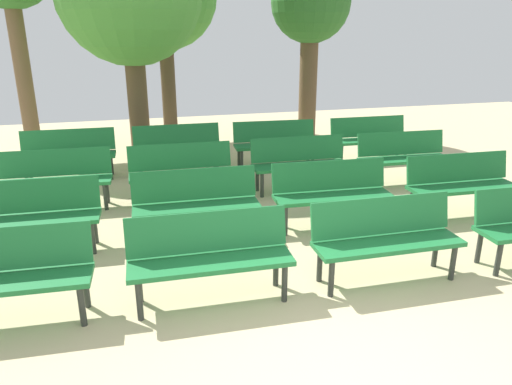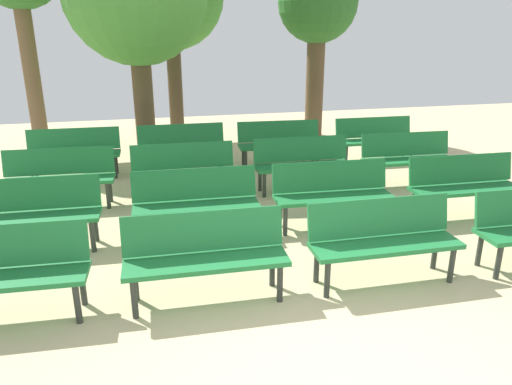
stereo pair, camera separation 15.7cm
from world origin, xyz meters
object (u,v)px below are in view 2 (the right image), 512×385
bench_r0_c1 (205,252)px  bench_r1_c1 (196,199)px  bench_r0_c2 (383,236)px  tree_3 (318,8)px  bench_r3_c2 (280,141)px  bench_r2_c3 (408,155)px  bench_r2_c2 (302,161)px  bench_r3_c1 (182,145)px  bench_r1_c2 (332,190)px  bench_r2_c0 (59,174)px  bench_r2_c1 (184,168)px  bench_r3_c3 (375,137)px  bench_r3_c0 (74,150)px  bench_r1_c3 (464,183)px  bench_r1_c0 (32,210)px

bench_r0_c1 → bench_r1_c1: same height
bench_r0_c2 → tree_3: size_ratio=0.40×
bench_r3_c2 → bench_r2_c3: bearing=-36.7°
bench_r2_c2 → bench_r3_c1: size_ratio=1.00×
bench_r1_c2 → bench_r3_c1: bearing=122.4°
bench_r2_c0 → bench_r2_c1: (1.85, -0.11, 0.00)m
bench_r0_c1 → bench_r3_c1: same height
bench_r1_c1 → bench_r2_c2: size_ratio=1.00×
bench_r0_c2 → bench_r3_c2: (0.19, 4.54, 0.00)m
bench_r0_c1 → bench_r3_c3: (4.05, 4.38, 0.00)m
bench_r2_c0 → bench_r2_c3: 5.67m
bench_r3_c0 → tree_3: bearing=25.3°
bench_r3_c1 → bench_r0_c2: bearing=-68.9°
bench_r3_c3 → bench_r3_c0: bearing=178.7°
bench_r0_c2 → bench_r1_c3: size_ratio=1.00×
bench_r2_c2 → bench_r3_c3: 2.45m
bench_r1_c3 → bench_r3_c3: same height
bench_r0_c2 → bench_r1_c2: (0.05, 1.53, 0.00)m
bench_r2_c0 → bench_r3_c1: size_ratio=1.01×
bench_r1_c0 → bench_r1_c2: 3.81m
bench_r3_c2 → tree_3: 3.91m
bench_r0_c1 → bench_r1_c3: same height
bench_r2_c3 → tree_3: tree_3 is taller
bench_r1_c1 → bench_r2_c3: bearing=21.8°
bench_r1_c3 → bench_r2_c0: size_ratio=1.00×
bench_r0_c2 → bench_r3_c2: size_ratio=0.99×
bench_r2_c3 → bench_r0_c1: bearing=-140.8°
bench_r0_c2 → bench_r1_c1: same height
bench_r2_c1 → tree_3: 5.93m
bench_r1_c2 → bench_r2_c1: bearing=143.3°
bench_r2_c2 → bench_r2_c1: bearing=-178.8°
bench_r1_c0 → bench_r3_c2: size_ratio=0.99×
bench_r0_c2 → bench_r1_c3: 2.44m
bench_r1_c1 → bench_r2_c1: (-0.01, 1.47, 0.00)m
bench_r1_c2 → bench_r1_c3: size_ratio=1.01×
bench_r1_c2 → bench_r1_c3: 1.96m
bench_r3_c0 → tree_3: tree_3 is taller
bench_r0_c2 → bench_r1_c1: size_ratio=0.99×
bench_r2_c1 → tree_3: tree_3 is taller
bench_r2_c3 → bench_r1_c2: bearing=-141.3°
bench_r2_c3 → bench_r3_c3: bearing=87.1°
bench_r0_c2 → bench_r1_c0: (-3.76, 1.69, 0.00)m
bench_r3_c0 → bench_r3_c3: 5.77m
bench_r2_c1 → bench_r2_c3: bearing=-0.6°
bench_r1_c0 → bench_r2_c1: same height
bench_r1_c0 → bench_r3_c1: same height
bench_r3_c2 → bench_r3_c3: same height
bench_r0_c2 → bench_r1_c0: bearing=156.9°
bench_r3_c0 → bench_r0_c1: bearing=-67.9°
bench_r0_c1 → bench_r2_c1: 3.01m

